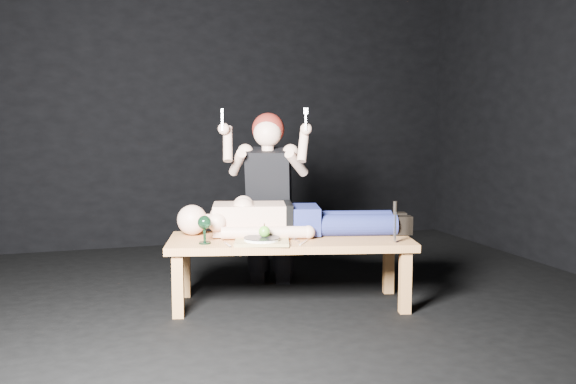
% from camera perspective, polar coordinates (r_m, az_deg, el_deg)
% --- Properties ---
extents(ground, '(5.00, 5.00, 0.00)m').
position_cam_1_polar(ground, '(4.16, 0.10, -10.74)').
color(ground, black).
rests_on(ground, ground).
extents(back_wall, '(5.00, 0.00, 5.00)m').
position_cam_1_polar(back_wall, '(6.41, -6.74, 8.87)').
color(back_wall, black).
rests_on(back_wall, ground).
extents(table, '(1.69, 0.95, 0.45)m').
position_cam_1_polar(table, '(4.31, 0.20, -7.03)').
color(table, '#BA7C45').
rests_on(table, ground).
extents(lying_man, '(1.63, 0.83, 0.26)m').
position_cam_1_polar(lying_man, '(4.38, 0.70, -2.07)').
color(lying_man, '#D1A289').
rests_on(lying_man, table).
extents(kneeling_woman, '(0.95, 0.99, 1.31)m').
position_cam_1_polar(kneeling_woman, '(4.77, -1.60, -0.44)').
color(kneeling_woman, black).
rests_on(kneeling_woman, ground).
extents(serving_tray, '(0.39, 0.33, 0.02)m').
position_cam_1_polar(serving_tray, '(4.07, -2.33, -4.44)').
color(serving_tray, tan).
rests_on(serving_tray, table).
extents(plate, '(0.28, 0.28, 0.02)m').
position_cam_1_polar(plate, '(4.07, -2.33, -4.18)').
color(plate, white).
rests_on(plate, serving_tray).
extents(apple, '(0.07, 0.07, 0.07)m').
position_cam_1_polar(apple, '(4.07, -2.10, -3.52)').
color(apple, '#37951E').
rests_on(apple, plate).
extents(goblet, '(0.10, 0.10, 0.18)m').
position_cam_1_polar(goblet, '(4.08, -7.39, -3.33)').
color(goblet, black).
rests_on(goblet, table).
extents(fork_flat, '(0.02, 0.17, 0.01)m').
position_cam_1_polar(fork_flat, '(4.05, -5.41, -4.63)').
color(fork_flat, '#B2B2B7').
rests_on(fork_flat, table).
extents(knife_flat, '(0.11, 0.15, 0.01)m').
position_cam_1_polar(knife_flat, '(4.09, 1.40, -4.49)').
color(knife_flat, '#B2B2B7').
rests_on(knife_flat, table).
extents(spoon_flat, '(0.04, 0.17, 0.01)m').
position_cam_1_polar(spoon_flat, '(4.19, 0.47, -4.22)').
color(spoon_flat, '#B2B2B7').
rests_on(spoon_flat, table).
extents(carving_knife, '(0.04, 0.04, 0.27)m').
position_cam_1_polar(carving_knife, '(4.13, 9.44, -2.64)').
color(carving_knife, '#B2B2B7').
rests_on(carving_knife, table).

